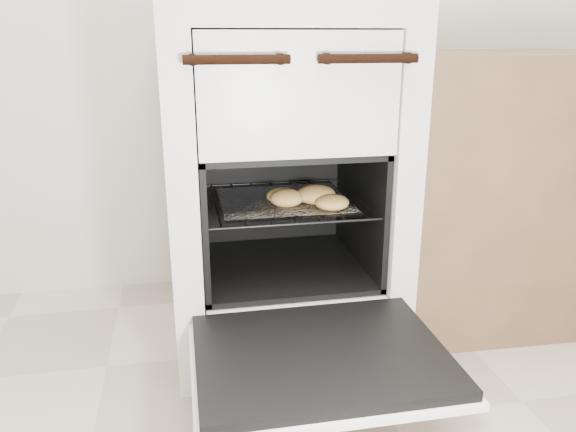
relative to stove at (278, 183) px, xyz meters
name	(u,v)px	position (x,y,z in m)	size (l,w,h in m)	color
stove	(278,183)	(0.00, 0.00, 0.00)	(0.60, 0.66, 0.91)	silver
oven_door	(320,358)	(0.00, -0.50, -0.25)	(0.54, 0.42, 0.04)	black
oven_rack	(282,201)	(0.00, -0.07, -0.03)	(0.43, 0.42, 0.01)	black
foil_sheet	(284,201)	(0.00, -0.09, -0.03)	(0.34, 0.30, 0.01)	white
baked_rolls	(305,197)	(0.05, -0.14, 0.00)	(0.22, 0.19, 0.05)	tan
counter	(510,187)	(0.73, 0.01, -0.05)	(0.80, 0.53, 0.80)	brown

